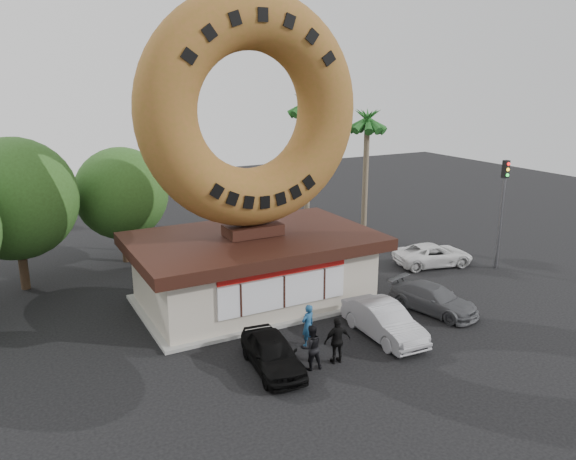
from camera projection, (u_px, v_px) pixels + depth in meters
The scene contains 16 objects.
ground at pixel (319, 354), 21.73m from camera, with size 90.00×90.00×0.00m, color black.
donut_shop at pixel (254, 266), 26.35m from camera, with size 11.20×7.20×3.80m.
giant_donut at pixel (251, 111), 24.47m from camera, with size 10.28×10.28×2.62m, color brown.
tree_west at pixel (15, 199), 27.24m from camera, with size 6.00×6.00×7.65m.
tree_mid at pixel (122, 193), 31.60m from camera, with size 5.20×5.20×6.63m.
palm_near at pixel (308, 109), 34.82m from camera, with size 2.60×2.60×9.75m.
palm_far at pixel (367, 124), 35.39m from camera, with size 2.60×2.60×8.75m.
street_lamp at pixel (154, 179), 33.31m from camera, with size 2.11×0.20×8.00m.
traffic_signal at pixel (503, 201), 30.47m from camera, with size 0.30×0.38×6.07m.
person_left at pixel (308, 325), 22.21m from camera, with size 0.63×0.42×1.73m, color navy.
person_center at pixel (311, 347), 20.43m from camera, with size 0.84×0.65×1.72m, color black.
person_right at pixel (337, 340), 20.86m from camera, with size 1.06×0.44×1.81m, color black.
car_black at pixel (273, 353), 20.45m from camera, with size 1.56×3.87×1.32m, color black.
car_silver at pixel (384, 321), 22.98m from camera, with size 1.51×4.34×1.43m, color #96959A.
car_grey at pixel (434, 299), 25.53m from camera, with size 1.71×4.21×1.22m, color #57595C.
car_white at pixel (433, 255), 31.82m from camera, with size 2.07×4.49×1.25m, color silver.
Camera 1 is at (-10.35, -16.79, 10.38)m, focal length 35.00 mm.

